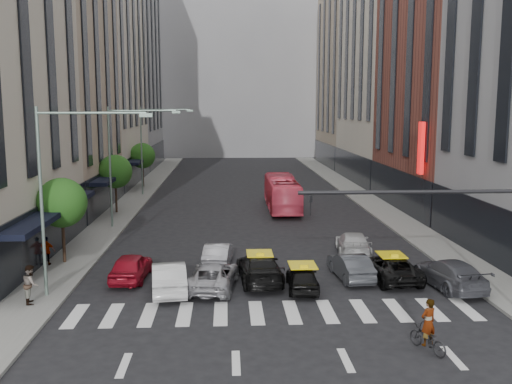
{
  "coord_description": "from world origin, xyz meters",
  "views": [
    {
      "loc": [
        -2.28,
        -22.89,
        9.13
      ],
      "look_at": [
        -0.51,
        11.32,
        4.0
      ],
      "focal_mm": 40.0,
      "sensor_mm": 36.0,
      "label": 1
    }
  ],
  "objects": [
    {
      "name": "sidewalk_left",
      "position": [
        -11.5,
        30.0,
        0.07
      ],
      "size": [
        3.0,
        96.0,
        0.15
      ],
      "primitive_type": "cube",
      "color": "slate",
      "rests_on": "ground"
    },
    {
      "name": "car_row2_left",
      "position": [
        -2.83,
        9.26,
        0.68
      ],
      "size": [
        1.81,
        4.25,
        1.36
      ],
      "primitive_type": "imported",
      "rotation": [
        0.0,
        0.0,
        3.05
      ],
      "color": "#A4A4A9",
      "rests_on": "ground"
    },
    {
      "name": "car_grey_curb",
      "position": [
        9.0,
        4.58,
        0.73
      ],
      "size": [
        2.72,
        5.29,
        1.47
      ],
      "primitive_type": "imported",
      "rotation": [
        0.0,
        0.0,
        3.28
      ],
      "color": "#46484F",
      "rests_on": "ground"
    },
    {
      "name": "building_right_d",
      "position": [
        17.0,
        65.0,
        14.0
      ],
      "size": [
        8.0,
        18.0,
        28.0
      ],
      "primitive_type": "cube",
      "color": "tan",
      "rests_on": "ground"
    },
    {
      "name": "building_left_b",
      "position": [
        -17.0,
        28.0,
        12.0
      ],
      "size": [
        8.0,
        16.0,
        24.0
      ],
      "primitive_type": "cube",
      "color": "tan",
      "rests_on": "ground"
    },
    {
      "name": "pedestrian_far",
      "position": [
        -12.6,
        9.36,
        0.98
      ],
      "size": [
        0.99,
        0.44,
        1.66
      ],
      "primitive_type": "imported",
      "rotation": [
        0.0,
        0.0,
        3.1
      ],
      "color": "gray",
      "rests_on": "sidewalk_left"
    },
    {
      "name": "ground",
      "position": [
        0.0,
        0.0,
        0.0
      ],
      "size": [
        160.0,
        160.0,
        0.0
      ],
      "primitive_type": "plane",
      "color": "black",
      "rests_on": "ground"
    },
    {
      "name": "bus",
      "position": [
        2.64,
        27.2,
        1.5
      ],
      "size": [
        2.58,
        10.76,
        2.99
      ],
      "primitive_type": "imported",
      "rotation": [
        0.0,
        0.0,
        3.13
      ],
      "color": "#EE4660",
      "rests_on": "ground"
    },
    {
      "name": "taxi_right",
      "position": [
        6.4,
        6.05,
        0.67
      ],
      "size": [
        2.52,
        4.96,
        1.34
      ],
      "primitive_type": "imported",
      "rotation": [
        0.0,
        0.0,
        3.2
      ],
      "color": "black",
      "rests_on": "ground"
    },
    {
      "name": "car_red",
      "position": [
        -7.4,
        6.76,
        0.73
      ],
      "size": [
        1.99,
        4.37,
        1.45
      ],
      "primitive_type": "imported",
      "rotation": [
        0.0,
        0.0,
        3.08
      ],
      "color": "maroon",
      "rests_on": "ground"
    },
    {
      "name": "car_grey_mid",
      "position": [
        4.3,
        6.36,
        0.7
      ],
      "size": [
        1.88,
        4.35,
        1.39
      ],
      "primitive_type": "imported",
      "rotation": [
        0.0,
        0.0,
        3.24
      ],
      "color": "#393C40",
      "rests_on": "ground"
    },
    {
      "name": "building_far",
      "position": [
        0.0,
        85.0,
        18.0
      ],
      "size": [
        30.0,
        10.0,
        36.0
      ],
      "primitive_type": "cube",
      "color": "gray",
      "rests_on": "ground"
    },
    {
      "name": "car_silver",
      "position": [
        -3.02,
        5.02,
        0.67
      ],
      "size": [
        2.86,
        5.09,
        1.35
      ],
      "primitive_type": "imported",
      "rotation": [
        0.0,
        0.0,
        3.01
      ],
      "color": "#A3A2A8",
      "rests_on": "ground"
    },
    {
      "name": "liberty_sign",
      "position": [
        12.6,
        20.0,
        6.0
      ],
      "size": [
        0.3,
        0.7,
        4.0
      ],
      "color": "red",
      "rests_on": "ground"
    },
    {
      "name": "motorcycle",
      "position": [
        5.21,
        -2.91,
        0.49
      ],
      "size": [
        1.37,
        1.99,
        0.99
      ],
      "primitive_type": "imported",
      "rotation": [
        0.0,
        0.0,
        3.56
      ],
      "color": "black",
      "rests_on": "ground"
    },
    {
      "name": "taxi_center",
      "position": [
        1.47,
        4.55,
        0.64
      ],
      "size": [
        1.64,
        3.8,
        1.28
      ],
      "primitive_type": "imported",
      "rotation": [
        0.0,
        0.0,
        3.1
      ],
      "color": "black",
      "rests_on": "ground"
    },
    {
      "name": "car_white_front",
      "position": [
        -5.2,
        4.65,
        0.77
      ],
      "size": [
        2.21,
        4.81,
        1.53
      ],
      "primitive_type": "imported",
      "rotation": [
        0.0,
        0.0,
        3.27
      ],
      "color": "beige",
      "rests_on": "ground"
    },
    {
      "name": "tree_far",
      "position": [
        -11.8,
        42.0,
        3.65
      ],
      "size": [
        2.88,
        2.88,
        4.95
      ],
      "color": "black",
      "rests_on": "sidewalk_left"
    },
    {
      "name": "building_right_c",
      "position": [
        17.0,
        46.0,
        20.0
      ],
      "size": [
        8.0,
        20.0,
        40.0
      ],
      "primitive_type": "cube",
      "color": "beige",
      "rests_on": "ground"
    },
    {
      "name": "tree_mid",
      "position": [
        -11.8,
        26.0,
        3.65
      ],
      "size": [
        2.88,
        2.88,
        4.95
      ],
      "color": "black",
      "rests_on": "sidewalk_left"
    },
    {
      "name": "building_left_d",
      "position": [
        -17.0,
        65.0,
        15.0
      ],
      "size": [
        8.0,
        18.0,
        30.0
      ],
      "primitive_type": "cube",
      "color": "gray",
      "rests_on": "ground"
    },
    {
      "name": "car_row2_right",
      "position": [
        5.56,
        11.36,
        0.71
      ],
      "size": [
        2.56,
        5.07,
        1.41
      ],
      "primitive_type": "imported",
      "rotation": [
        0.0,
        0.0,
        3.02
      ],
      "color": "#BBBBBB",
      "rests_on": "ground"
    },
    {
      "name": "tree_near",
      "position": [
        -11.8,
        10.0,
        3.65
      ],
      "size": [
        2.88,
        2.88,
        4.95
      ],
      "color": "black",
      "rests_on": "sidewalk_left"
    },
    {
      "name": "pedestrian_near",
      "position": [
        -11.34,
        2.9,
        1.06
      ],
      "size": [
        0.9,
        1.04,
        1.81
      ],
      "primitive_type": "imported",
      "rotation": [
        0.0,
        0.0,
        1.85
      ],
      "color": "gray",
      "rests_on": "sidewalk_left"
    },
    {
      "name": "streetlamp_near",
      "position": [
        -10.04,
        4.0,
        5.9
      ],
      "size": [
        5.38,
        0.25,
        9.0
      ],
      "color": "gray",
      "rests_on": "sidewalk_left"
    },
    {
      "name": "building_right_b",
      "position": [
        17.0,
        27.0,
        13.0
      ],
      "size": [
        8.0,
        18.0,
        26.0
      ],
      "primitive_type": "cube",
      "color": "brown",
      "rests_on": "ground"
    },
    {
      "name": "streetlamp_mid",
      "position": [
        -10.04,
        20.0,
        5.9
      ],
      "size": [
        5.38,
        0.25,
        9.0
      ],
      "color": "gray",
      "rests_on": "sidewalk_left"
    },
    {
      "name": "taxi_left",
      "position": [
        -0.6,
        6.06,
        0.76
      ],
      "size": [
        2.49,
        5.36,
        1.52
      ],
      "primitive_type": "imported",
      "rotation": [
        0.0,
        0.0,
        3.21
      ],
      "color": "black",
      "rests_on": "ground"
    },
    {
      "name": "sidewalk_right",
      "position": [
        11.5,
        30.0,
        0.07
      ],
      "size": [
        3.0,
        96.0,
        0.15
      ],
      "primitive_type": "cube",
      "color": "slate",
      "rests_on": "ground"
    },
    {
      "name": "traffic_signal",
      "position": [
        7.69,
        -1.0,
        4.47
      ],
      "size": [
        10.1,
        0.2,
        6.0
      ],
      "color": "black",
      "rests_on": "ground"
    },
    {
      "name": "building_left_c",
      "position": [
        -17.0,
        46.0,
        18.0
      ],
      "size": [
        8.0,
        20.0,
        36.0
      ],
      "primitive_type": "cube",
      "color": "beige",
      "rests_on": "ground"
    },
    {
      "name": "rider",
      "position": [
        5.21,
        -2.91,
        1.9
      ],
      "size": [
        0.78,
        0.67,
        1.81
      ],
      "primitive_type": "imported",
      "rotation": [
        0.0,
        0.0,
        3.56
      ],
      "color": "gray",
      "rests_on": "motorcycle"
    },
    {
      "name": "streetlamp_far",
      "position": [
        -10.04,
        36.0,
        5.9
      ],
      "size": [
        5.38,
        0.25,
        9.0
      ],
      "color": "gray",
      "rests_on": "sidewalk_left"
    }
  ]
}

